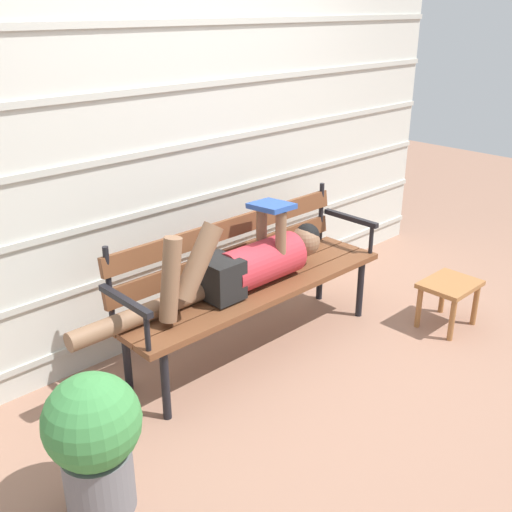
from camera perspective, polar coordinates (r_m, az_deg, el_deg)
The scene contains 6 objects.
ground_plane at distance 3.68m, azimuth 1.80°, elevation -9.65°, with size 12.00×12.00×0.00m, color #936B56.
house_siding at distance 3.73m, azimuth -5.96°, elevation 10.59°, with size 4.67×0.08×2.39m.
park_bench at distance 3.60m, azimuth -0.76°, elevation -1.73°, with size 1.82×0.47×0.84m.
reclining_person at distance 3.45m, azimuth -1.17°, elevation -0.83°, with size 1.69×0.26×0.50m.
footstool at distance 4.11m, azimuth 17.80°, elevation -3.17°, with size 0.37×0.30×0.32m.
potted_plant at distance 2.62m, azimuth -15.05°, elevation -16.26°, with size 0.40×0.40×0.64m.
Camera 1 is at (-2.23, -2.17, 1.97)m, focal length 42.31 mm.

